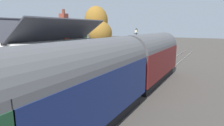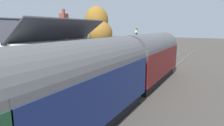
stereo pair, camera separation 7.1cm
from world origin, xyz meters
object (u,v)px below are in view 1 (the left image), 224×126
(station_building, at_px, (53,57))
(tree_far_left, at_px, (76,32))
(lamp_post_platform, at_px, (136,39))
(tree_far_right, at_px, (96,21))
(bench_near_building, at_px, (132,56))
(tree_distant, at_px, (100,33))
(bench_mid_platform, at_px, (147,52))
(train, at_px, (90,83))
(bench_by_lamp, at_px, (119,61))
(planter_by_door, at_px, (143,53))
(station_sign_board, at_px, (127,54))
(planter_under_sign, at_px, (128,59))
(bench_platform_end, at_px, (141,54))
(planter_edge_far, at_px, (53,85))

(station_building, relative_size, tree_far_left, 1.35)
(lamp_post_platform, xyz_separation_m, tree_far_right, (7.67, 10.28, 2.31))
(bench_near_building, height_order, tree_distant, tree_distant)
(bench_mid_platform, bearing_deg, train, -169.02)
(bench_by_lamp, distance_m, tree_far_left, 13.17)
(bench_near_building, xyz_separation_m, planter_by_door, (3.68, 0.06, -0.08))
(station_sign_board, bearing_deg, tree_far_left, 62.92)
(planter_under_sign, distance_m, tree_far_right, 12.35)
(tree_distant, bearing_deg, lamp_post_platform, -123.09)
(bench_by_lamp, relative_size, tree_far_left, 0.24)
(bench_mid_platform, bearing_deg, lamp_post_platform, -170.54)
(bench_by_lamp, xyz_separation_m, station_sign_board, (0.59, -0.62, 0.71))
(bench_mid_platform, distance_m, lamp_post_platform, 7.52)
(station_building, bearing_deg, bench_by_lamp, -23.09)
(planter_by_door, distance_m, tree_far_right, 10.14)
(bench_by_lamp, height_order, planter_under_sign, bench_by_lamp)
(lamp_post_platform, xyz_separation_m, station_sign_board, (-1.29, 0.40, -1.48))
(bench_by_lamp, relative_size, planter_under_sign, 1.51)
(tree_far_right, bearing_deg, bench_platform_end, -109.19)
(planter_under_sign, relative_size, tree_far_left, 0.16)
(station_building, height_order, lamp_post_platform, station_building)
(bench_mid_platform, bearing_deg, bench_by_lamp, -178.96)
(planter_by_door, height_order, tree_far_right, tree_far_right)
(tree_distant, bearing_deg, bench_near_building, -113.75)
(train, xyz_separation_m, tree_far_right, (19.56, 12.78, 3.67))
(bench_mid_platform, relative_size, tree_far_left, 0.24)
(lamp_post_platform, bearing_deg, tree_far_right, 53.26)
(bench_platform_end, relative_size, tree_far_right, 0.17)
(planter_under_sign, bearing_deg, planter_by_door, 1.80)
(train, xyz_separation_m, bench_by_lamp, (10.01, 3.52, -0.83))
(station_building, bearing_deg, tree_far_right, 22.31)
(train, height_order, planter_by_door, train)
(planter_under_sign, bearing_deg, tree_far_right, 52.31)
(station_sign_board, relative_size, tree_far_right, 0.19)
(train, distance_m, station_building, 7.23)
(planter_by_door, bearing_deg, bench_mid_platform, -10.88)
(bench_mid_platform, relative_size, tree_far_right, 0.17)
(planter_edge_far, relative_size, lamp_post_platform, 0.21)
(bench_platform_end, height_order, tree_far_left, tree_far_left)
(planter_edge_far, xyz_separation_m, lamp_post_platform, (10.92, -1.02, 2.26))
(bench_by_lamp, bearing_deg, lamp_post_platform, -28.46)
(bench_platform_end, bearing_deg, tree_distant, 84.78)
(bench_mid_platform, bearing_deg, tree_distant, 106.69)
(station_building, relative_size, lamp_post_platform, 2.09)
(bench_mid_platform, distance_m, tree_far_left, 11.50)
(station_building, height_order, tree_distant, station_building)
(tree_distant, bearing_deg, bench_platform_end, -95.22)
(tree_distant, bearing_deg, planter_by_door, -82.62)
(planter_by_door, bearing_deg, bench_platform_end, -169.09)
(bench_mid_platform, relative_size, lamp_post_platform, 0.37)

